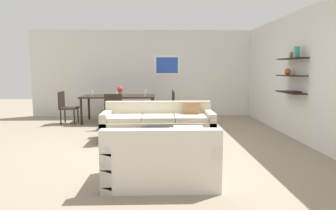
{
  "coord_description": "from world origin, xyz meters",
  "views": [
    {
      "loc": [
        0.12,
        -5.75,
        1.48
      ],
      "look_at": [
        0.29,
        0.2,
        0.75
      ],
      "focal_mm": 31.13,
      "sensor_mm": 36.0,
      "label": 1
    }
  ],
  "objects_px": {
    "wine_glass_right_near": "(145,92)",
    "coffee_table": "(169,143)",
    "sofa_beige": "(159,126)",
    "dining_chair_left_near": "(66,105)",
    "wine_glass_left_near": "(92,92)",
    "wine_glass_right_far": "(145,91)",
    "wine_glass_foot": "(117,93)",
    "candle_jar": "(183,130)",
    "dining_chair_right_far": "(169,103)",
    "loveseat_white": "(161,161)",
    "dining_chair_foot": "(114,108)",
    "dining_chair_right_near": "(169,105)",
    "dining_table": "(119,98)",
    "centerpiece_vase": "(120,91)",
    "decorative_bowl": "(174,131)"
  },
  "relations": [
    {
      "from": "coffee_table",
      "to": "wine_glass_right_far",
      "type": "xyz_separation_m",
      "value": [
        -0.58,
        3.3,
        0.68
      ]
    },
    {
      "from": "wine_glass_right_far",
      "to": "centerpiece_vase",
      "type": "relative_size",
      "value": 0.68
    },
    {
      "from": "coffee_table",
      "to": "dining_chair_foot",
      "type": "relative_size",
      "value": 1.25
    },
    {
      "from": "sofa_beige",
      "to": "wine_glass_left_near",
      "type": "distance_m",
      "value": 2.76
    },
    {
      "from": "loveseat_white",
      "to": "dining_chair_right_far",
      "type": "relative_size",
      "value": 1.63
    },
    {
      "from": "coffee_table",
      "to": "dining_chair_foot",
      "type": "height_order",
      "value": "dining_chair_foot"
    },
    {
      "from": "dining_chair_right_near",
      "to": "candle_jar",
      "type": "bearing_deg",
      "value": -87.06
    },
    {
      "from": "coffee_table",
      "to": "wine_glass_right_far",
      "type": "bearing_deg",
      "value": 99.9
    },
    {
      "from": "centerpiece_vase",
      "to": "candle_jar",
      "type": "bearing_deg",
      "value": -63.74
    },
    {
      "from": "dining_chair_right_near",
      "to": "sofa_beige",
      "type": "bearing_deg",
      "value": -98.82
    },
    {
      "from": "wine_glass_left_near",
      "to": "loveseat_white",
      "type": "bearing_deg",
      "value": -66.48
    },
    {
      "from": "sofa_beige",
      "to": "dining_chair_left_near",
      "type": "xyz_separation_m",
      "value": [
        -2.54,
        1.87,
        0.21
      ]
    },
    {
      "from": "dining_chair_right_near",
      "to": "wine_glass_foot",
      "type": "relative_size",
      "value": 6.18
    },
    {
      "from": "wine_glass_right_near",
      "to": "dining_chair_left_near",
      "type": "bearing_deg",
      "value": -177.39
    },
    {
      "from": "loveseat_white",
      "to": "wine_glass_right_far",
      "type": "bearing_deg",
      "value": 95.44
    },
    {
      "from": "dining_chair_right_near",
      "to": "dining_chair_left_near",
      "type": "height_order",
      "value": "same"
    },
    {
      "from": "wine_glass_right_near",
      "to": "coffee_table",
      "type": "bearing_deg",
      "value": -79.34
    },
    {
      "from": "sofa_beige",
      "to": "wine_glass_right_far",
      "type": "distance_m",
      "value": 2.32
    },
    {
      "from": "loveseat_white",
      "to": "wine_glass_right_near",
      "type": "distance_m",
      "value": 4.42
    },
    {
      "from": "sofa_beige",
      "to": "loveseat_white",
      "type": "xyz_separation_m",
      "value": [
        0.04,
        -2.39,
        0.0
      ]
    },
    {
      "from": "sofa_beige",
      "to": "dining_chair_right_near",
      "type": "height_order",
      "value": "dining_chair_right_near"
    },
    {
      "from": "dining_table",
      "to": "dining_chair_right_far",
      "type": "xyz_separation_m",
      "value": [
        1.41,
        0.22,
        -0.18
      ]
    },
    {
      "from": "wine_glass_right_near",
      "to": "wine_glass_right_far",
      "type": "bearing_deg",
      "value": 90.0
    },
    {
      "from": "dining_chair_foot",
      "to": "wine_glass_right_near",
      "type": "bearing_deg",
      "value": 46.54
    },
    {
      "from": "sofa_beige",
      "to": "dining_chair_right_near",
      "type": "bearing_deg",
      "value": 81.18
    },
    {
      "from": "sofa_beige",
      "to": "decorative_bowl",
      "type": "relative_size",
      "value": 8.07
    },
    {
      "from": "wine_glass_foot",
      "to": "wine_glass_right_far",
      "type": "relative_size",
      "value": 0.8
    },
    {
      "from": "loveseat_white",
      "to": "wine_glass_right_near",
      "type": "xyz_separation_m",
      "value": [
        -0.44,
        4.36,
        0.57
      ]
    },
    {
      "from": "dining_chair_foot",
      "to": "dining_chair_right_far",
      "type": "distance_m",
      "value": 1.8
    },
    {
      "from": "wine_glass_foot",
      "to": "dining_chair_right_far",
      "type": "bearing_deg",
      "value": 24.38
    },
    {
      "from": "dining_chair_left_near",
      "to": "wine_glass_left_near",
      "type": "xyz_separation_m",
      "value": [
        0.68,
        0.1,
        0.36
      ]
    },
    {
      "from": "wine_glass_left_near",
      "to": "wine_glass_right_far",
      "type": "relative_size",
      "value": 0.96
    },
    {
      "from": "wine_glass_right_far",
      "to": "dining_chair_left_near",
      "type": "bearing_deg",
      "value": -171.06
    },
    {
      "from": "dining_chair_left_near",
      "to": "dining_table",
      "type": "bearing_deg",
      "value": 8.75
    },
    {
      "from": "dining_chair_left_near",
      "to": "wine_glass_right_far",
      "type": "xyz_separation_m",
      "value": [
        2.14,
        0.34,
        0.37
      ]
    },
    {
      "from": "coffee_table",
      "to": "dining_table",
      "type": "xyz_separation_m",
      "value": [
        -1.31,
        3.18,
        0.5
      ]
    },
    {
      "from": "dining_chair_foot",
      "to": "wine_glass_foot",
      "type": "bearing_deg",
      "value": 90.0
    },
    {
      "from": "candle_jar",
      "to": "dining_chair_right_far",
      "type": "xyz_separation_m",
      "value": [
        -0.15,
        3.33,
        0.09
      ]
    },
    {
      "from": "sofa_beige",
      "to": "wine_glass_foot",
      "type": "height_order",
      "value": "wine_glass_foot"
    },
    {
      "from": "wine_glass_left_near",
      "to": "decorative_bowl",
      "type": "bearing_deg",
      "value": -55.55
    },
    {
      "from": "sofa_beige",
      "to": "coffee_table",
      "type": "distance_m",
      "value": 1.11
    },
    {
      "from": "dining_table",
      "to": "dining_chair_right_near",
      "type": "distance_m",
      "value": 1.44
    },
    {
      "from": "decorative_bowl",
      "to": "sofa_beige",
      "type": "bearing_deg",
      "value": 103.66
    },
    {
      "from": "dining_chair_right_far",
      "to": "wine_glass_foot",
      "type": "bearing_deg",
      "value": -155.62
    },
    {
      "from": "decorative_bowl",
      "to": "candle_jar",
      "type": "bearing_deg",
      "value": 35.82
    },
    {
      "from": "dining_chair_right_far",
      "to": "decorative_bowl",
      "type": "bearing_deg",
      "value": -90.22
    },
    {
      "from": "dining_chair_left_near",
      "to": "coffee_table",
      "type": "bearing_deg",
      "value": -47.4
    },
    {
      "from": "sofa_beige",
      "to": "wine_glass_right_far",
      "type": "height_order",
      "value": "wine_glass_right_far"
    },
    {
      "from": "dining_chair_foot",
      "to": "wine_glass_right_near",
      "type": "xyz_separation_m",
      "value": [
        0.73,
        0.77,
        0.36
      ]
    },
    {
      "from": "coffee_table",
      "to": "decorative_bowl",
      "type": "xyz_separation_m",
      "value": [
        0.1,
        -0.05,
        0.23
      ]
    }
  ]
}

